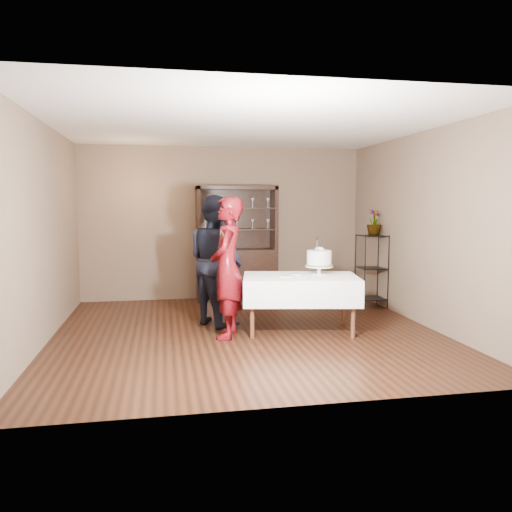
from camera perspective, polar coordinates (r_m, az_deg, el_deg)
The scene contains 14 objects.
floor at distance 6.72m, azimuth -1.07°, elevation -8.64°, with size 5.00×5.00×0.00m, color black.
ceiling at distance 6.58m, azimuth -1.12°, elevation 14.75°, with size 5.00×5.00×0.00m, color silver.
back_wall at distance 8.99m, azimuth -3.74°, elevation 3.76°, with size 5.00×0.02×2.70m, color brown.
wall_left at distance 6.58m, azimuth -23.12°, elevation 2.48°, with size 0.02×5.00×2.70m, color brown.
wall_right at distance 7.35m, azimuth 18.53°, elevation 2.97°, with size 0.02×5.00×2.70m, color brown.
china_hutch at distance 8.82m, azimuth -2.23°, elevation -0.74°, with size 1.40×0.48×2.00m.
plant_etagere at distance 8.39m, azimuth 13.07°, elevation -1.33°, with size 0.42×0.42×1.20m.
cake_table at distance 6.65m, azimuth 5.09°, elevation -3.79°, with size 1.64×1.18×0.75m.
woman at distance 6.31m, azimuth -3.31°, elevation -1.33°, with size 0.65×0.43×1.79m, color #3D050F.
man at distance 7.02m, azimuth -4.63°, elevation -0.47°, with size 0.89×0.69×1.82m, color black.
cake at distance 6.76m, azimuth 7.23°, elevation -0.39°, with size 0.40×0.40×0.51m.
plate_near at distance 6.54m, azimuth 3.50°, elevation -2.31°, with size 0.19×0.19×0.01m, color white.
plate_far at distance 6.72m, azimuth 4.47°, elevation -2.09°, with size 0.17×0.17×0.01m, color white.
potted_plant at distance 8.31m, azimuth 13.35°, elevation 3.78°, with size 0.24×0.24×0.43m, color #4E6F35.
Camera 1 is at (-1.08, -6.41, 1.70)m, focal length 35.00 mm.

